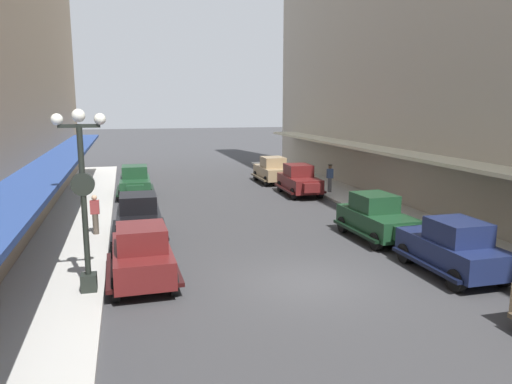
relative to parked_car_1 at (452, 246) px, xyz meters
name	(u,v)px	position (x,y,z in m)	size (l,w,h in m)	color
ground_plane	(306,283)	(-4.78, 0.49, -0.94)	(200.00, 200.00, 0.00)	#38383A
sidewalk_left	(45,306)	(-12.28, 0.49, -0.87)	(3.00, 60.00, 0.15)	#B7B5AD
sidewalk_right	(509,260)	(2.72, 0.49, -0.87)	(3.00, 60.00, 0.15)	#B7B5AD
parked_car_1	(452,246)	(0.00, 0.00, 0.00)	(2.15, 4.26, 1.84)	#19234C
parked_car_2	(142,253)	(-9.66, 1.86, 0.00)	(2.21, 4.29, 1.84)	#591919
parked_car_3	(135,181)	(-9.53, 16.43, 0.00)	(2.21, 4.28, 1.84)	#193D23
parked_car_4	(139,217)	(-9.60, 6.80, 0.00)	(2.19, 4.28, 1.84)	black
parked_car_5	(272,169)	(-0.16, 19.34, 0.00)	(2.16, 4.27, 1.84)	#997F5B
parked_car_6	(299,180)	(0.08, 14.50, 0.00)	(2.24, 4.30, 1.84)	#591919
parked_car_7	(376,216)	(-0.27, 4.42, 0.00)	(2.23, 4.29, 1.84)	#193D23
lamp_post_with_clock	(83,194)	(-11.18, 1.14, 2.04)	(1.42, 0.44, 5.16)	black
fire_hydrant	(454,238)	(1.57, 1.94, -0.38)	(0.24, 0.24, 0.82)	#B21E19
pedestrian_0	(330,178)	(1.96, 14.24, 0.07)	(0.36, 0.28, 1.67)	slate
pedestrian_1	(95,214)	(-11.32, 7.62, 0.05)	(0.36, 0.24, 1.64)	#4C4238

